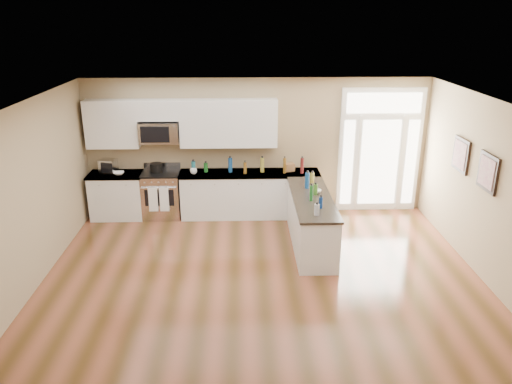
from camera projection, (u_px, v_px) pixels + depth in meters
ground at (265, 316)px, 7.01m from camera, size 8.00×8.00×0.00m
room_shell at (266, 202)px, 6.43m from camera, size 8.00×8.00×8.00m
back_cabinet_left at (118, 197)px, 10.25m from camera, size 1.10×0.66×0.94m
back_cabinet_right at (250, 195)px, 10.32m from camera, size 2.85×0.66×0.94m
peninsula_cabinet at (311, 223)px, 8.99m from camera, size 0.69×2.32×0.94m
upper_cabinet_left at (112, 124)px, 9.88m from camera, size 1.04×0.33×0.95m
upper_cabinet_right at (229, 123)px, 9.94m from camera, size 1.94×0.33×0.95m
upper_cabinet_short at (158, 110)px, 9.81m from camera, size 0.82×0.33×0.40m
microwave at (159, 132)px, 9.92m from camera, size 0.78×0.41×0.42m
entry_door at (380, 151)px, 10.35m from camera, size 1.70×0.10×2.60m
wall_art_near at (461, 155)px, 8.59m from camera, size 0.05×0.58×0.58m
wall_art_far at (488, 172)px, 7.65m from camera, size 0.05×0.58×0.58m
kitchen_range at (162, 194)px, 10.26m from camera, size 0.76×0.68×1.08m
stockpot at (156, 167)px, 10.12m from camera, size 0.33×0.33×0.20m
toaster_oven at (108, 166)px, 10.10m from camera, size 0.38×0.33×0.27m
cardboard_box at (289, 167)px, 10.21m from camera, size 0.23×0.20×0.16m
bowl_left at (119, 173)px, 10.01m from camera, size 0.23×0.23×0.05m
bowl_peninsula at (316, 191)px, 9.00m from camera, size 0.25×0.25×0.06m
cup_counter at (194, 171)px, 10.03m from camera, size 0.18×0.18×0.11m
counter_bottles at (272, 175)px, 9.56m from camera, size 2.41×2.43×0.32m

